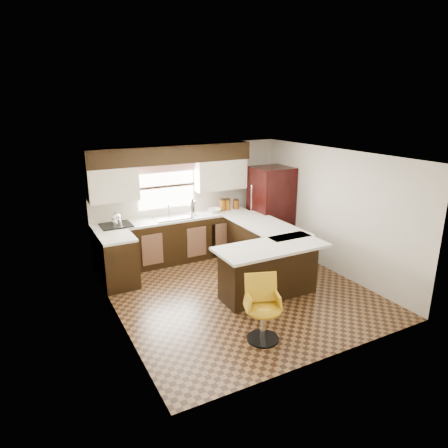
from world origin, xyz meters
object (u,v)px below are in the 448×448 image
peninsula_long (263,248)px  bar_chair (264,310)px  peninsula_return (268,271)px  refrigerator (271,209)px

peninsula_long → bar_chair: 2.48m
peninsula_return → peninsula_long: bearing=61.7°
peninsula_long → peninsula_return: size_ratio=1.18×
peninsula_long → refrigerator: refrigerator is taller
peninsula_long → bar_chair: bar_chair is taller
bar_chair → peninsula_return: bearing=72.5°
refrigerator → bar_chair: refrigerator is taller
peninsula_return → refrigerator: (1.30, 1.87, 0.49)m
refrigerator → bar_chair: size_ratio=2.01×
peninsula_return → bar_chair: (-0.83, -1.11, 0.02)m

